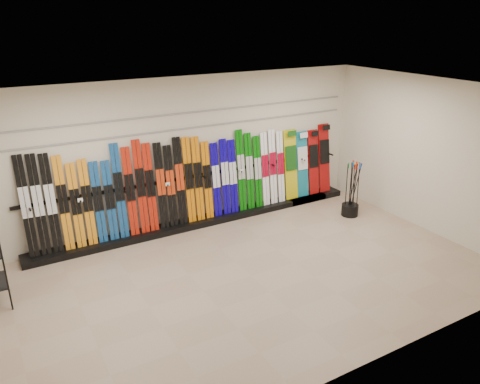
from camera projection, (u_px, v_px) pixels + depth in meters
floor at (252, 276)px, 7.79m from camera, size 8.00×8.00×0.00m
back_wall at (187, 153)px, 9.27m from camera, size 8.00×0.00×8.00m
right_wall at (428, 155)px, 9.11m from camera, size 0.00×5.00×5.00m
ceiling at (253, 95)px, 6.71m from camera, size 8.00×8.00×0.00m
ski_rack_base at (204, 221)px, 9.71m from camera, size 8.00×0.40×0.12m
skis at (169, 186)px, 9.11m from camera, size 5.38×0.25×1.80m
snowboards at (307, 162)px, 10.73m from camera, size 1.27×0.25×1.59m
pole_bin at (350, 210)px, 10.08m from camera, size 0.36×0.36×0.25m
ski_poles at (352, 189)px, 9.89m from camera, size 0.31×0.31×1.18m
slatwall_rail_0 at (186, 128)px, 9.08m from camera, size 7.60×0.02×0.03m
slatwall_rail_1 at (186, 113)px, 8.97m from camera, size 7.60×0.02×0.03m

